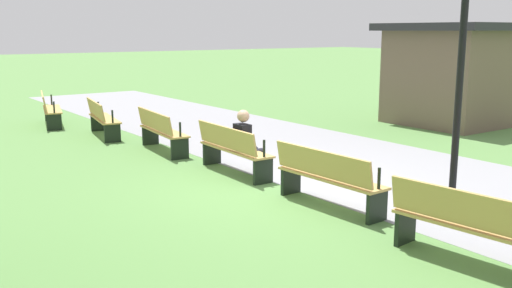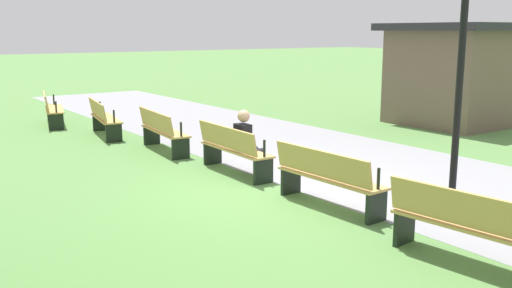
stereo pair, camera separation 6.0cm
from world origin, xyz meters
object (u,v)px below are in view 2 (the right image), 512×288
kiosk (448,73)px  bench_5 (471,226)px  bench_2 (162,130)px  bench_4 (327,176)px  lamp_post (464,12)px  bench_0 (52,108)px  bench_3 (233,148)px  person_seated (247,141)px  bench_1 (103,117)px

kiosk → bench_5: bearing=-51.7°
bench_2 → bench_5: size_ratio=1.00×
bench_4 → lamp_post: lamp_post is taller
bench_0 → bench_2: 5.02m
bench_0 → bench_3: size_ratio=1.02×
bench_2 → bench_5: 7.52m
kiosk → bench_2: bearing=-98.7°
bench_0 → bench_3: 7.52m
lamp_post → kiosk: bearing=127.0°
bench_3 → lamp_post: lamp_post is taller
bench_2 → person_seated: (2.77, 0.31, 0.16)m
bench_2 → lamp_post: (6.26, 1.42, 2.33)m
person_seated → kiosk: (-1.49, 7.70, 0.79)m
person_seated → bench_5: bearing=-1.7°
bench_5 → person_seated: 4.76m
bench_0 → person_seated: 7.80m
bench_0 → bench_1: bearing=26.7°
bench_4 → person_seated: 2.25m
bench_2 → bench_0: bearing=-163.6°
person_seated → bench_3: bearing=-151.2°
lamp_post → bench_1: bearing=-168.5°
lamp_post → kiosk: (-4.98, 6.59, -1.38)m
bench_1 → lamp_post: (8.75, 1.77, 2.33)m
bench_0 → bench_4: bearing=20.6°
bench_0 → bench_2: same height
bench_2 → bench_3: same height
bench_1 → bench_2: bearing=18.5°
bench_0 → bench_5: bearing=18.5°
lamp_post → kiosk: size_ratio=1.20×
kiosk → bench_0: bearing=-124.5°
bench_0 → person_seated: (7.71, 1.21, 0.16)m
bench_5 → person_seated: (-4.75, 0.31, 0.16)m
bench_0 → lamp_post: 11.67m
bench_0 → bench_5: size_ratio=1.01×
bench_1 → kiosk: bearing=76.1°
bench_4 → person_seated: person_seated is taller
bench_3 → kiosk: 7.98m
bench_5 → person_seated: person_seated is taller
bench_5 → bench_4: bearing=169.7°
bench_3 → lamp_post: (3.76, 1.24, 2.33)m
bench_1 → bench_4: size_ratio=1.02×
bench_1 → bench_2: same height
bench_5 → bench_0: bearing=177.9°
bench_4 → bench_5: bearing=-6.2°
bench_1 → kiosk: size_ratio=0.58×
bench_2 → bench_4: same height
bench_2 → bench_4: size_ratio=1.01×
bench_5 → lamp_post: bearing=125.4°
bench_1 → bench_4: bearing=14.4°
person_seated → bench_1: bearing=-170.6°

